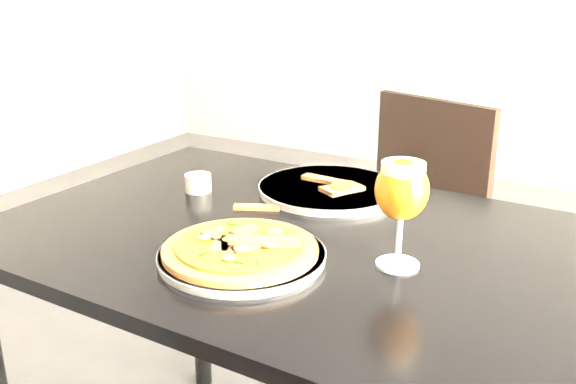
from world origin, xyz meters
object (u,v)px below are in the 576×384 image
Objects in this scene: chair_far at (403,239)px; beer_glass at (402,191)px; pizza at (241,248)px; dining_table at (298,275)px.

chair_far is 4.62× the size of beer_glass.
beer_glass is at bearing 25.77° from pizza.
chair_far is 0.87m from pizza.
chair_far reaches higher than dining_table.
beer_glass reaches higher than dining_table.
chair_far is 0.84m from beer_glass.
chair_far is 3.22× the size of pizza.
dining_table is 0.32m from beer_glass.
beer_glass is (0.22, -0.04, 0.23)m from dining_table.
chair_far is at bearing 108.34° from beer_glass.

